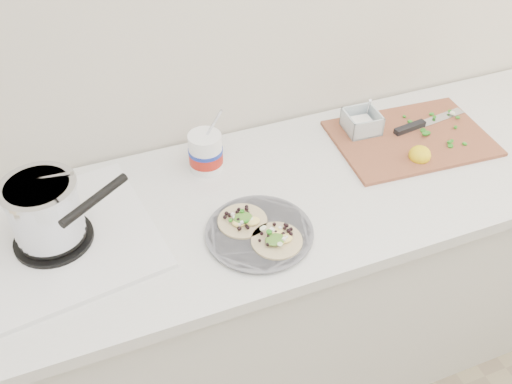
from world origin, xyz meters
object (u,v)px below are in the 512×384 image
object	(u,v)px
stove	(49,222)
cutboard	(407,133)
tub	(206,150)
taco_plate	(259,230)

from	to	relation	value
stove	cutboard	size ratio (longest dim) A/B	1.09
tub	cutboard	distance (m)	0.65
stove	tub	size ratio (longest dim) A/B	2.42
stove	tub	world-z (taller)	stove
stove	taco_plate	world-z (taller)	stove
taco_plate	stove	bearing A→B (deg)	162.00
tub	cutboard	size ratio (longest dim) A/B	0.45
taco_plate	cutboard	distance (m)	0.64
stove	taco_plate	bearing A→B (deg)	-25.50
taco_plate	tub	xyz separation A→B (m)	(-0.04, 0.32, 0.05)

